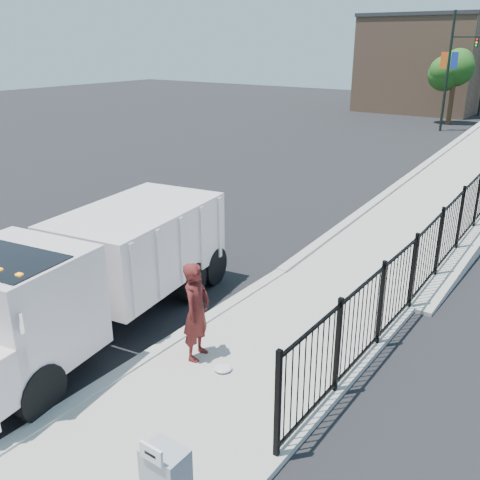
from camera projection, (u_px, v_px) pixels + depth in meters
The scene contains 11 objects.
ground at pixel (186, 336), 11.68m from camera, with size 120.00×120.00×0.00m, color black.
sidewalk at pixel (195, 417), 9.08m from camera, with size 3.55×12.00×0.12m, color #9E998E.
curb at pixel (117, 377), 10.12m from camera, with size 0.30×12.00×0.16m, color #ADAAA3.
ramp at pixel (471, 193), 22.73m from camera, with size 3.95×24.00×1.70m, color #9E998E.
truck at pixel (90, 271), 11.34m from camera, with size 3.58×7.90×2.61m.
worker at pixel (197, 311), 10.39m from camera, with size 0.74×0.48×2.02m, color #521816.
arrow_sign at pixel (151, 454), 6.32m from camera, with size 0.35×0.04×0.22m, color white.
debris at pixel (223, 368), 10.26m from camera, with size 0.36×0.36×0.09m, color silver.
light_pole_0 at pixel (453, 67), 36.62m from camera, with size 3.77×0.22×8.00m.
tree_0 at pixel (455, 71), 39.83m from camera, with size 2.75×2.75×5.37m.
building at pixel (426, 65), 48.73m from camera, with size 10.00×10.00×8.00m, color #8C664C.
Camera 1 is at (6.88, -7.63, 6.06)m, focal length 40.00 mm.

